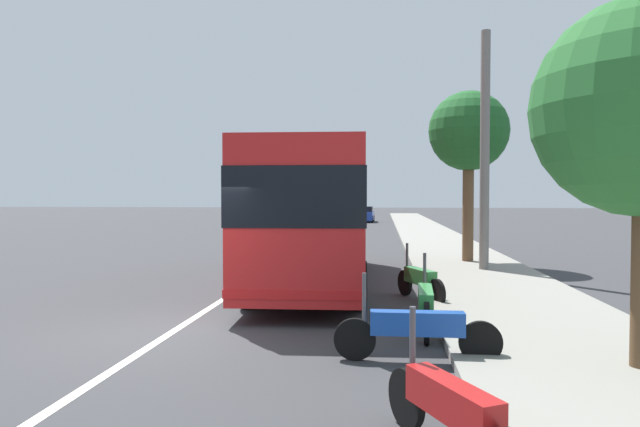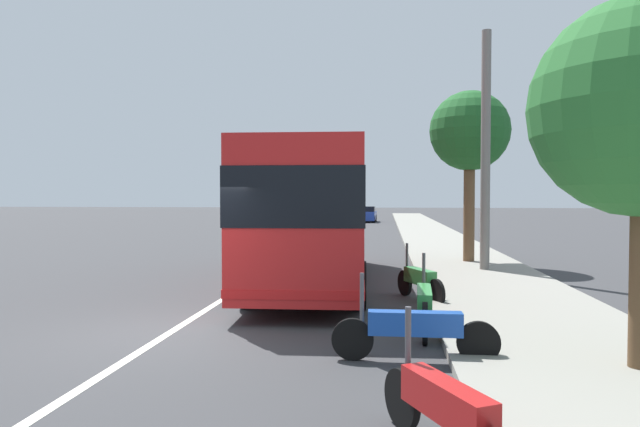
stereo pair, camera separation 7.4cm
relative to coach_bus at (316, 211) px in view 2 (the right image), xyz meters
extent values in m
plane|color=#38383A|center=(-5.57, 1.82, -1.95)|extent=(220.00, 220.00, 0.00)
cube|color=gray|center=(4.43, -4.52, -1.88)|extent=(110.00, 3.60, 0.14)
cube|color=silver|center=(4.43, 1.82, -1.94)|extent=(110.00, 0.16, 0.01)
cube|color=red|center=(0.00, 0.00, -0.04)|extent=(10.19, 2.96, 3.10)
cube|color=black|center=(0.00, 0.00, 0.38)|extent=(10.24, 3.00, 1.10)
cube|color=red|center=(0.00, 0.00, -1.35)|extent=(10.23, 2.99, 0.16)
cylinder|color=black|center=(3.17, 1.30, -1.45)|extent=(1.01, 0.34, 1.00)
cylinder|color=black|center=(3.28, -1.01, -1.45)|extent=(1.01, 0.34, 1.00)
cylinder|color=black|center=(-3.28, 1.01, -1.45)|extent=(1.01, 0.34, 1.00)
cylinder|color=black|center=(-3.17, -1.30, -1.45)|extent=(1.01, 0.34, 1.00)
cylinder|color=black|center=(-9.00, -2.01, -1.65)|extent=(0.57, 0.35, 0.60)
cube|color=red|center=(-9.69, -2.38, -1.40)|extent=(1.15, 0.76, 0.33)
cylinder|color=#4C4C51|center=(-9.10, -2.07, -1.05)|extent=(0.06, 0.06, 0.70)
cylinder|color=black|center=(-6.75, -1.38, -1.65)|extent=(0.09, 0.60, 0.60)
cylinder|color=black|center=(-6.73, -3.13, -1.65)|extent=(0.09, 0.60, 0.60)
cube|color=#1947A5|center=(-6.74, -2.26, -1.40)|extent=(0.26, 1.31, 0.33)
cylinder|color=#4C4C51|center=(-6.75, -1.52, -1.05)|extent=(0.06, 0.06, 0.70)
cylinder|color=black|center=(-4.05, -2.56, -1.61)|extent=(0.67, 0.12, 0.67)
cylinder|color=black|center=(-5.78, -2.47, -1.61)|extent=(0.67, 0.12, 0.67)
cube|color=#338C3F|center=(-4.91, -2.51, -1.36)|extent=(1.31, 0.31, 0.31)
cylinder|color=#4C4C51|center=(-4.18, -2.55, -1.01)|extent=(0.06, 0.06, 0.70)
cylinder|color=black|center=(-1.46, -2.30, -1.65)|extent=(0.57, 0.33, 0.60)
cylinder|color=black|center=(-2.77, -2.91, -1.65)|extent=(0.57, 0.33, 0.60)
cube|color=#338C3F|center=(-2.11, -2.60, -1.40)|extent=(1.09, 0.68, 0.34)
cylinder|color=#4C4C51|center=(-1.55, -2.34, -1.05)|extent=(0.06, 0.06, 0.70)
cube|color=navy|center=(36.43, -0.04, -1.37)|extent=(4.30, 1.87, 0.79)
cube|color=black|center=(36.14, -0.03, -0.74)|extent=(1.99, 1.66, 0.47)
cylinder|color=black|center=(37.85, 0.71, -1.63)|extent=(0.65, 0.24, 0.64)
cylinder|color=black|center=(37.81, -0.87, -1.63)|extent=(0.65, 0.24, 0.64)
cylinder|color=black|center=(35.04, 0.79, -1.63)|extent=(0.65, 0.24, 0.64)
cylinder|color=black|center=(35.00, -0.79, -1.63)|extent=(0.65, 0.24, 0.64)
cube|color=silver|center=(37.53, 3.60, -1.37)|extent=(4.63, 2.06, 0.79)
cube|color=black|center=(37.55, 3.60, -0.73)|extent=(2.34, 1.82, 0.50)
cylinder|color=black|center=(35.99, 2.79, -1.63)|extent=(0.65, 0.24, 0.64)
cylinder|color=black|center=(36.06, 4.52, -1.63)|extent=(0.65, 0.24, 0.64)
cylinder|color=black|center=(39.00, 2.67, -1.63)|extent=(0.65, 0.24, 0.64)
cylinder|color=black|center=(39.07, 4.40, -1.63)|extent=(0.65, 0.24, 0.64)
cylinder|color=brown|center=(-7.08, -5.08, -0.64)|extent=(0.26, 0.26, 2.62)
cylinder|color=brown|center=(4.65, -4.66, -0.07)|extent=(0.37, 0.37, 3.75)
sphere|color=#1E5B26|center=(4.65, -4.66, 2.61)|extent=(2.69, 2.69, 2.69)
cylinder|color=slate|center=(2.54, -4.82, 1.70)|extent=(0.28, 0.28, 7.30)
camera|label=1|loc=(-14.53, -1.77, 0.38)|focal=30.95mm
camera|label=2|loc=(-14.52, -1.85, 0.38)|focal=30.95mm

